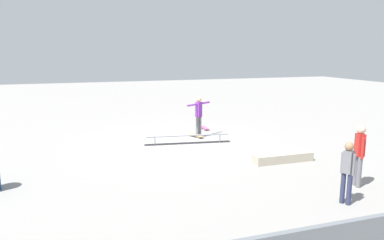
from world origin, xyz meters
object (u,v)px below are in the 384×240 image
skater_main (199,114)px  bystander_grey_shirt (348,169)px  grind_rail (188,140)px  skate_ledge (283,158)px  bystander_red_shirt (359,152)px  loose_skateboard_pink (204,128)px  skateboard_main (196,135)px

skater_main → bystander_grey_shirt: (-0.98, 7.33, -0.15)m
skater_main → bystander_grey_shirt: skater_main is taller
bystander_grey_shirt → skater_main: bearing=-17.6°
grind_rail → skate_ledge: 3.90m
skate_ledge → grind_rail: bearing=-56.9°
bystander_grey_shirt → bystander_red_shirt: bearing=-78.1°
bystander_red_shirt → skate_ledge: bearing=28.4°
bystander_grey_shirt → grind_rail: bearing=-10.6°
skate_ledge → bystander_grey_shirt: bystander_grey_shirt is taller
skate_ledge → skater_main: (1.41, -4.07, 0.84)m
grind_rail → loose_skateboard_pink: 2.67m
skateboard_main → loose_skateboard_pink: same height
skater_main → skateboard_main: (0.10, -0.06, -0.91)m
skate_ledge → loose_skateboard_pink: 5.51m
skater_main → loose_skateboard_pink: size_ratio=2.10×
skateboard_main → bystander_red_shirt: 6.97m
skate_ledge → skateboard_main: size_ratio=2.44×
skater_main → bystander_red_shirt: (-2.06, 6.51, -0.06)m
grind_rail → skate_ledge: bearing=131.5°
skater_main → skateboard_main: size_ratio=2.07×
grind_rail → skater_main: (-0.72, -0.80, 0.84)m
grind_rail → loose_skateboard_pink: bearing=-115.8°
skater_main → skateboard_main: bearing=-61.8°
skate_ledge → skateboard_main: skate_ledge is taller
skater_main → skateboard_main: 0.92m
loose_skateboard_pink → skater_main: bearing=-27.0°
skater_main → grind_rail: bearing=17.2°
skater_main → bystander_red_shirt: skater_main is taller
skateboard_main → bystander_grey_shirt: size_ratio=0.56×
skater_main → loose_skateboard_pink: 1.84m
skateboard_main → loose_skateboard_pink: size_ratio=1.01×
grind_rail → bystander_red_shirt: bystander_red_shirt is taller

